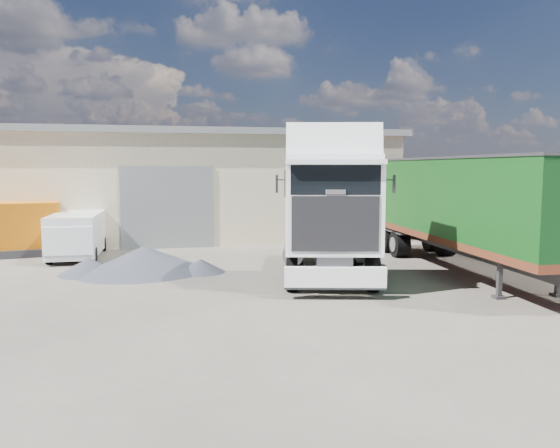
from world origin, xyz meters
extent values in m
plane|color=#282521|center=(0.00, 0.00, 0.00)|extent=(120.00, 120.00, 0.00)
cube|color=beige|center=(-6.00, 16.00, 2.50)|extent=(30.00, 12.00, 5.00)
cube|color=slate|center=(-6.00, 16.00, 5.15)|extent=(30.60, 12.60, 0.30)
cube|color=slate|center=(-2.00, 9.98, 1.80)|extent=(4.00, 0.08, 3.60)
cube|color=slate|center=(-6.00, 16.00, 5.35)|extent=(30.60, 0.40, 0.15)
cube|color=maroon|center=(11.50, 6.00, 1.25)|extent=(0.35, 26.00, 2.50)
cylinder|color=black|center=(2.49, 0.51, 0.57)|extent=(2.82, 1.71, 1.13)
cylinder|color=black|center=(3.36, 4.15, 0.57)|extent=(2.87, 1.73, 1.13)
cylinder|color=black|center=(3.70, 5.60, 0.57)|extent=(2.87, 1.73, 1.13)
cube|color=#2D2D30|center=(3.08, 3.00, 0.96)|extent=(2.58, 7.09, 0.32)
cube|color=silver|center=(2.25, -0.48, 0.59)|extent=(2.71, 0.89, 0.59)
cube|color=silver|center=(2.57, 0.87, 2.43)|extent=(3.17, 3.01, 2.62)
cube|color=black|center=(2.29, -0.32, 2.03)|extent=(2.30, 0.61, 1.50)
cube|color=black|center=(2.29, -0.30, 3.21)|extent=(2.35, 0.61, 0.80)
cube|color=silver|center=(2.62, 1.08, 4.12)|extent=(3.06, 2.63, 1.31)
cube|color=#0B5042|center=(1.37, 1.60, 2.14)|extent=(0.20, 0.78, 1.18)
cube|color=#0B5042|center=(3.98, 0.98, 2.14)|extent=(0.20, 0.78, 1.18)
cylinder|color=#2D2D30|center=(3.41, 4.36, 1.19)|extent=(1.42, 1.42, 0.13)
cube|color=#2D2D30|center=(6.62, -1.32, 0.53)|extent=(0.31, 0.31, 1.07)
cube|color=#2D2D30|center=(8.36, -1.42, 0.53)|extent=(0.31, 0.31, 1.07)
cylinder|color=black|center=(7.92, 6.22, 0.51)|extent=(2.52, 1.16, 1.03)
cube|color=#2D2D30|center=(7.70, 2.30, 0.87)|extent=(1.43, 11.65, 0.34)
cube|color=#612616|center=(7.70, 2.30, 1.19)|extent=(3.07, 11.74, 0.23)
cube|color=black|center=(7.70, 2.30, 2.57)|extent=(3.07, 11.74, 2.52)
cube|color=#2D2D30|center=(7.70, 2.30, 3.85)|extent=(3.13, 11.80, 0.08)
cylinder|color=black|center=(-5.55, 6.84, 0.30)|extent=(1.77, 0.63, 0.61)
cylinder|color=black|center=(-5.51, 9.78, 0.30)|extent=(1.77, 0.63, 0.61)
cube|color=silver|center=(-5.53, 8.31, 0.96)|extent=(1.80, 4.25, 1.56)
cube|color=silver|center=(-5.55, 6.57, 0.92)|extent=(1.71, 0.85, 1.01)
cube|color=black|center=(-5.55, 6.75, 1.42)|extent=(1.61, 0.10, 0.55)
cube|color=#2D2D30|center=(-8.00, 9.46, 0.16)|extent=(3.77, 2.76, 0.32)
cube|color=#C2620B|center=(-8.00, 9.46, 1.07)|extent=(3.52, 2.51, 2.14)
cone|color=black|center=(-2.86, 4.46, 0.46)|extent=(5.61, 5.61, 0.92)
cone|color=black|center=(-1.00, 4.13, 0.23)|extent=(2.10, 2.10, 0.46)
cone|color=black|center=(-4.67, 4.61, 0.28)|extent=(2.57, 2.57, 0.55)
camera|label=1|loc=(-2.25, -14.22, 3.54)|focal=35.00mm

